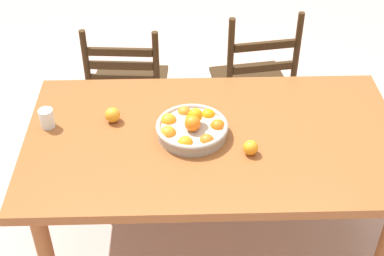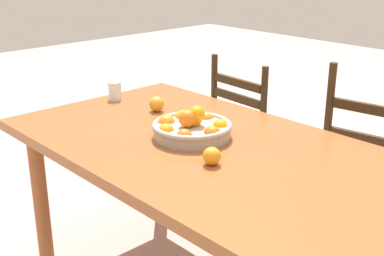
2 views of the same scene
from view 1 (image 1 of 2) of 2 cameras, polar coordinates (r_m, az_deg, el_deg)
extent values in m
plane|color=#B99E97|center=(3.04, 1.93, -11.70)|extent=(12.00, 12.00, 0.00)
cube|color=brown|center=(2.53, 2.27, -1.19)|extent=(1.72, 0.97, 0.05)
cylinder|color=brown|center=(2.69, 19.17, -12.04)|extent=(0.07, 0.07, 0.69)
cylinder|color=brown|center=(3.11, -12.31, -2.31)|extent=(0.07, 0.07, 0.69)
cylinder|color=brown|center=(3.19, 15.33, -1.77)|extent=(0.07, 0.07, 0.69)
cube|color=#322211|center=(3.45, -6.49, 4.38)|extent=(0.48, 0.48, 0.03)
cylinder|color=#322211|center=(3.71, -2.84, 3.24)|extent=(0.04, 0.04, 0.41)
cylinder|color=#322211|center=(3.76, -8.85, 3.35)|extent=(0.04, 0.04, 0.41)
cylinder|color=#322211|center=(3.39, -3.38, -0.57)|extent=(0.04, 0.04, 0.41)
cylinder|color=#322211|center=(3.45, -9.91, -0.39)|extent=(0.04, 0.04, 0.41)
cylinder|color=#322211|center=(3.12, -3.69, 6.07)|extent=(0.04, 0.04, 0.47)
cylinder|color=#322211|center=(3.19, -10.80, 6.13)|extent=(0.04, 0.04, 0.47)
cube|color=#322211|center=(3.18, -7.19, 5.09)|extent=(0.36, 0.05, 0.04)
cube|color=#322211|center=(3.14, -7.31, 6.42)|extent=(0.36, 0.05, 0.04)
cube|color=#322211|center=(3.09, -7.44, 7.78)|extent=(0.36, 0.05, 0.04)
cube|color=#322211|center=(3.43, 6.11, 4.57)|extent=(0.50, 0.50, 0.03)
cylinder|color=#322211|center=(3.76, 7.93, 3.56)|extent=(0.04, 0.04, 0.42)
cylinder|color=#322211|center=(3.67, 2.23, 2.98)|extent=(0.04, 0.04, 0.42)
cylinder|color=#322211|center=(3.47, 9.72, 0.03)|extent=(0.04, 0.04, 0.42)
cylinder|color=#322211|center=(3.37, 3.59, -0.69)|extent=(0.04, 0.04, 0.42)
cylinder|color=#322211|center=(3.18, 10.68, 7.24)|extent=(0.04, 0.04, 0.54)
cylinder|color=#322211|center=(3.08, 3.96, 6.69)|extent=(0.04, 0.04, 0.54)
cube|color=#322211|center=(3.15, 7.30, 6.20)|extent=(0.34, 0.08, 0.04)
cube|color=#322211|center=(3.08, 7.51, 8.42)|extent=(0.34, 0.08, 0.04)
cylinder|color=#A09992|center=(2.51, 0.00, -0.25)|extent=(0.32, 0.32, 0.05)
torus|color=#A09992|center=(2.49, 0.00, 0.21)|extent=(0.33, 0.33, 0.02)
sphere|color=orange|center=(2.50, 2.67, 0.10)|extent=(0.07, 0.07, 0.07)
sphere|color=orange|center=(2.57, 1.68, 1.26)|extent=(0.07, 0.07, 0.07)
sphere|color=orange|center=(2.58, -0.80, 1.55)|extent=(0.07, 0.07, 0.07)
sphere|color=orange|center=(2.53, -2.44, 0.69)|extent=(0.08, 0.08, 0.08)
sphere|color=orange|center=(2.46, -2.48, -0.63)|extent=(0.08, 0.08, 0.08)
sphere|color=orange|center=(2.41, -0.68, -1.63)|extent=(0.07, 0.07, 0.07)
sphere|color=orange|center=(2.42, 1.53, -1.39)|extent=(0.07, 0.07, 0.07)
sphere|color=orange|center=(2.47, 0.35, 1.33)|extent=(0.07, 0.07, 0.07)
sphere|color=orange|center=(2.45, 0.06, 0.48)|extent=(0.07, 0.07, 0.07)
sphere|color=orange|center=(2.48, 0.06, 0.85)|extent=(0.07, 0.07, 0.07)
sphere|color=orange|center=(2.41, 6.07, -2.03)|extent=(0.07, 0.07, 0.07)
sphere|color=orange|center=(2.61, -8.19, 1.33)|extent=(0.07, 0.07, 0.07)
cylinder|color=silver|center=(2.63, -14.75, 0.98)|extent=(0.07, 0.07, 0.09)
camera|label=2|loc=(1.82, 54.19, -7.72)|focal=47.41mm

